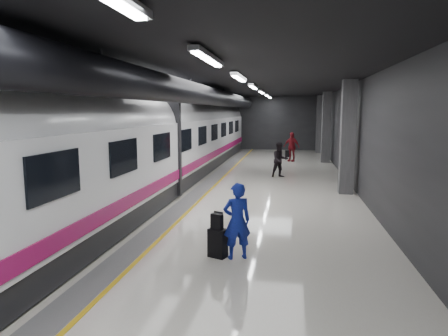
{
  "coord_description": "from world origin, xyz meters",
  "views": [
    {
      "loc": [
        2.35,
        -14.39,
        3.29
      ],
      "look_at": [
        0.19,
        -1.61,
        1.43
      ],
      "focal_mm": 32.0,
      "sensor_mm": 36.0,
      "label": 1
    }
  ],
  "objects": [
    {
      "name": "traveler_far_b",
      "position": [
        2.38,
        12.11,
        0.96
      ],
      "size": [
        1.22,
        0.93,
        1.92
      ],
      "primitive_type": "imported",
      "rotation": [
        0.0,
        0.0,
        -0.47
      ],
      "color": "maroon",
      "rests_on": "ground"
    },
    {
      "name": "shoulder_bag",
      "position": [
        0.75,
        -5.87,
        0.83
      ],
      "size": [
        0.3,
        0.24,
        0.35
      ],
      "primitive_type": "cube",
      "rotation": [
        0.0,
        0.0,
        -0.44
      ],
      "color": "black",
      "rests_on": "suitcase_main"
    },
    {
      "name": "suitcase_far",
      "position": [
        2.11,
        14.6,
        0.24
      ],
      "size": [
        0.36,
        0.28,
        0.48
      ],
      "primitive_type": "cube",
      "rotation": [
        0.0,
        0.0,
        0.22
      ],
      "color": "black",
      "rests_on": "ground"
    },
    {
      "name": "platform_hall",
      "position": [
        -0.29,
        0.96,
        3.54
      ],
      "size": [
        10.02,
        40.02,
        4.51
      ],
      "color": "black",
      "rests_on": "ground"
    },
    {
      "name": "traveler_far_a",
      "position": [
        1.82,
        5.53,
        0.87
      ],
      "size": [
        1.04,
        0.94,
        1.75
      ],
      "primitive_type": "imported",
      "rotation": [
        0.0,
        0.0,
        0.4
      ],
      "color": "black",
      "rests_on": "ground"
    },
    {
      "name": "train",
      "position": [
        -3.25,
        -0.0,
        2.07
      ],
      "size": [
        3.05,
        38.0,
        4.05
      ],
      "color": "black",
      "rests_on": "ground"
    },
    {
      "name": "traveler_main",
      "position": [
        1.2,
        -5.86,
        0.86
      ],
      "size": [
        0.74,
        0.62,
        1.73
      ],
      "primitive_type": "imported",
      "rotation": [
        0.0,
        0.0,
        3.54
      ],
      "color": "#1623AB",
      "rests_on": "ground"
    },
    {
      "name": "suitcase_main",
      "position": [
        0.76,
        -5.85,
        0.33
      ],
      "size": [
        0.47,
        0.39,
        0.66
      ],
      "primitive_type": "cube",
      "rotation": [
        0.0,
        0.0,
        -0.38
      ],
      "color": "black",
      "rests_on": "ground"
    },
    {
      "name": "ground",
      "position": [
        0.0,
        0.0,
        0.0
      ],
      "size": [
        40.0,
        40.0,
        0.0
      ],
      "primitive_type": "plane",
      "color": "silver",
      "rests_on": "ground"
    }
  ]
}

